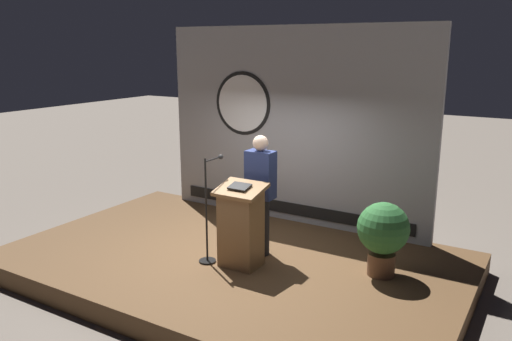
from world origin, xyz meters
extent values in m
plane|color=#6B6056|center=(0.00, 0.00, 0.00)|extent=(40.00, 40.00, 0.00)
cube|color=brown|center=(0.00, 0.00, 0.15)|extent=(6.40, 4.00, 0.30)
cube|color=#9E9EA3|center=(0.00, 1.85, 1.94)|extent=(4.77, 0.10, 3.27)
cylinder|color=black|center=(-0.95, 1.80, 2.27)|extent=(1.10, 0.02, 1.10)
cylinder|color=white|center=(-0.95, 1.79, 2.27)|extent=(0.98, 0.02, 0.98)
cube|color=black|center=(0.00, 1.79, 0.52)|extent=(4.30, 0.02, 0.20)
cube|color=olive|center=(0.29, -0.21, 0.83)|extent=(0.52, 0.40, 1.06)
cube|color=olive|center=(0.29, -0.21, 1.39)|extent=(0.64, 0.50, 0.16)
cube|color=black|center=(0.29, -0.23, 1.43)|extent=(0.28, 0.20, 0.07)
cylinder|color=black|center=(0.32, 0.27, 0.72)|extent=(0.26, 0.26, 0.85)
cube|color=navy|center=(0.32, 0.27, 1.49)|extent=(0.40, 0.24, 0.68)
sphere|color=beige|center=(0.32, 0.27, 1.94)|extent=(0.22, 0.22, 0.22)
cylinder|color=black|center=(-0.17, -0.36, 0.31)|extent=(0.24, 0.24, 0.02)
cylinder|color=black|center=(-0.17, -0.36, 1.04)|extent=(0.03, 0.03, 1.49)
cylinder|color=black|center=(-0.17, -0.18, 1.74)|extent=(0.02, 0.36, 0.02)
sphere|color=#262626|center=(-0.17, 0.00, 1.74)|extent=(0.07, 0.07, 0.07)
cylinder|color=brown|center=(2.03, 0.49, 0.45)|extent=(0.36, 0.36, 0.30)
sphere|color=#2D6B33|center=(2.03, 0.49, 0.95)|extent=(0.68, 0.68, 0.68)
camera|label=1|loc=(3.87, -5.75, 3.25)|focal=36.11mm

